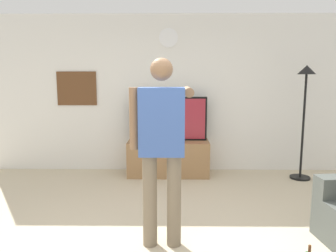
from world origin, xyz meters
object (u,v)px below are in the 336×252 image
Objects in this scene: floor_lamp at (305,99)px; tv_stand at (168,158)px; person_standing_nearer_lamp at (162,141)px; framed_picture at (77,88)px; television at (168,119)px; wall_clock at (168,38)px.

tv_stand is at bearing 174.91° from floor_lamp.
floor_lamp is 3.07m from person_standing_nearer_lamp.
framed_picture is 3.79m from floor_lamp.
framed_picture is at bearing 172.60° from floor_lamp.
person_standing_nearer_lamp reaches higher than television.
tv_stand is 2.03m from wall_clock.
framed_picture is at bearing 171.12° from television.
wall_clock is at bearing 167.41° from floor_lamp.
person_standing_nearer_lamp is (-2.20, -2.12, -0.27)m from floor_lamp.
floor_lamp is at bearing -12.59° from wall_clock.
television reaches higher than tv_stand.
television is 2.20m from floor_lamp.
floor_lamp is at bearing -6.31° from television.
tv_stand is 1.05× the size of television.
wall_clock is 0.18× the size of person_standing_nearer_lamp.
wall_clock reaches higher than tv_stand.
tv_stand is 2.40m from floor_lamp.
wall_clock is 0.17× the size of floor_lamp.
wall_clock is 2.43m from floor_lamp.
person_standing_nearer_lamp is (1.55, -2.61, -0.41)m from framed_picture.
wall_clock is at bearing -0.18° from framed_picture.
framed_picture is 3.06m from person_standing_nearer_lamp.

